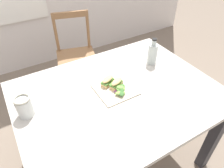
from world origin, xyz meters
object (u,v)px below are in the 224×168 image
(chair_wooden_far, at_px, (76,55))
(sandwich_half_front, at_px, (117,83))
(sandwich_half_back, at_px, (108,81))
(bottle_cold_brew, at_px, (152,55))
(mason_jar_iced_tea, at_px, (25,107))
(plate_lunch, at_px, (115,89))
(fork_on_napkin, at_px, (83,98))
(dining_table, at_px, (118,105))

(chair_wooden_far, relative_size, sandwich_half_front, 8.11)
(chair_wooden_far, height_order, sandwich_half_back, chair_wooden_far)
(bottle_cold_brew, height_order, mason_jar_iced_tea, bottle_cold_brew)
(plate_lunch, height_order, fork_on_napkin, plate_lunch)
(plate_lunch, relative_size, sandwich_half_back, 2.27)
(plate_lunch, bearing_deg, bottle_cold_brew, 17.53)
(sandwich_half_front, distance_m, mason_jar_iced_tea, 0.57)
(dining_table, distance_m, mason_jar_iced_tea, 0.58)
(sandwich_half_front, xyz_separation_m, mason_jar_iced_tea, (-0.56, 0.06, 0.02))
(sandwich_half_front, height_order, fork_on_napkin, sandwich_half_front)
(sandwich_half_front, height_order, bottle_cold_brew, bottle_cold_brew)
(sandwich_half_back, bearing_deg, fork_on_napkin, -171.56)
(bottle_cold_brew, bearing_deg, mason_jar_iced_tea, -176.75)
(plate_lunch, distance_m, bottle_cold_brew, 0.43)
(chair_wooden_far, distance_m, sandwich_half_front, 1.02)
(chair_wooden_far, bearing_deg, sandwich_half_back, -97.69)
(sandwich_half_front, xyz_separation_m, bottle_cold_brew, (0.38, 0.11, 0.04))
(fork_on_napkin, bearing_deg, mason_jar_iced_tea, 173.19)
(dining_table, distance_m, bottle_cold_brew, 0.47)
(fork_on_napkin, xyz_separation_m, mason_jar_iced_tea, (-0.33, 0.04, 0.05))
(sandwich_half_back, bearing_deg, plate_lunch, -72.91)
(dining_table, distance_m, sandwich_half_back, 0.18)
(mason_jar_iced_tea, bearing_deg, chair_wooden_far, 54.39)
(chair_wooden_far, height_order, plate_lunch, chair_wooden_far)
(sandwich_half_back, xyz_separation_m, fork_on_napkin, (-0.19, -0.03, -0.03))
(sandwich_half_front, distance_m, fork_on_napkin, 0.24)
(plate_lunch, bearing_deg, chair_wooden_far, 83.90)
(plate_lunch, bearing_deg, mason_jar_iced_tea, 172.37)
(dining_table, xyz_separation_m, bottle_cold_brew, (0.40, 0.16, 0.19))
(chair_wooden_far, height_order, sandwich_half_front, chair_wooden_far)
(fork_on_napkin, bearing_deg, chair_wooden_far, 71.38)
(plate_lunch, bearing_deg, fork_on_napkin, 171.11)
(sandwich_half_back, distance_m, mason_jar_iced_tea, 0.53)
(sandwich_half_front, distance_m, sandwich_half_back, 0.06)
(plate_lunch, xyz_separation_m, fork_on_napkin, (-0.21, 0.03, 0.00))
(dining_table, xyz_separation_m, sandwich_half_back, (-0.02, 0.10, 0.15))
(dining_table, height_order, chair_wooden_far, chair_wooden_far)
(chair_wooden_far, height_order, fork_on_napkin, chair_wooden_far)
(sandwich_half_back, distance_m, bottle_cold_brew, 0.43)
(chair_wooden_far, bearing_deg, bottle_cold_brew, -70.85)
(bottle_cold_brew, bearing_deg, fork_on_napkin, -171.39)
(chair_wooden_far, relative_size, mason_jar_iced_tea, 6.84)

